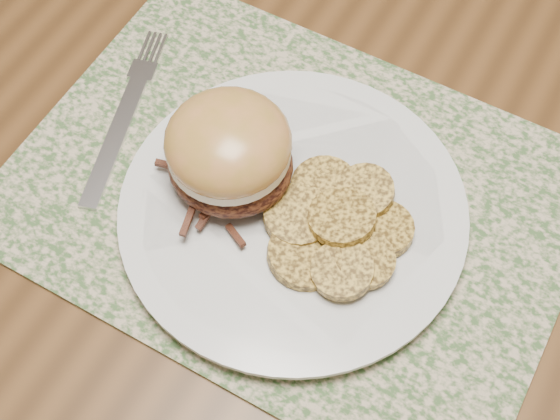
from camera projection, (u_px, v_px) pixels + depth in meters
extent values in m
cube|color=brown|center=(518.00, 217.00, 0.65)|extent=(1.50, 0.90, 0.04)
cube|color=#3C5B2F|center=(292.00, 196.00, 0.64)|extent=(0.45, 0.33, 0.00)
cylinder|color=silver|center=(293.00, 212.00, 0.62)|extent=(0.26, 0.26, 0.02)
ellipsoid|color=black|center=(230.00, 163.00, 0.61)|extent=(0.11, 0.11, 0.04)
cylinder|color=beige|center=(229.00, 149.00, 0.59)|extent=(0.11, 0.11, 0.01)
ellipsoid|color=#B2733A|center=(228.00, 142.00, 0.58)|extent=(0.11, 0.11, 0.05)
cylinder|color=gold|center=(324.00, 186.00, 0.62)|extent=(0.05, 0.05, 0.01)
cylinder|color=gold|center=(364.00, 192.00, 0.61)|extent=(0.05, 0.05, 0.02)
cylinder|color=gold|center=(380.00, 229.00, 0.60)|extent=(0.06, 0.06, 0.02)
cylinder|color=gold|center=(298.00, 215.00, 0.60)|extent=(0.06, 0.06, 0.01)
cylinder|color=gold|center=(342.00, 217.00, 0.59)|extent=(0.07, 0.07, 0.02)
cylinder|color=gold|center=(365.00, 260.00, 0.58)|extent=(0.07, 0.07, 0.01)
cylinder|color=gold|center=(306.00, 254.00, 0.59)|extent=(0.08, 0.08, 0.02)
cylinder|color=gold|center=(342.00, 270.00, 0.57)|extent=(0.07, 0.07, 0.02)
cube|color=silver|center=(114.00, 141.00, 0.66)|extent=(0.05, 0.13, 0.00)
cube|color=silver|center=(143.00, 71.00, 0.70)|extent=(0.03, 0.03, 0.00)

